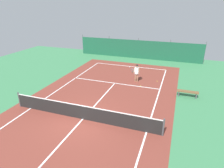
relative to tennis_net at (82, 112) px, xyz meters
The scene contains 10 objects.
ground_plane 0.51m from the tennis_net, ahead, with size 36.00×36.00×0.00m, color #387A4C.
court_surface 0.51m from the tennis_net, ahead, with size 11.02×26.60×0.01m.
tennis_net is the anchor object (origin of this frame).
back_fence 16.28m from the tennis_net, 90.00° to the left, with size 16.30×0.98×2.70m.
tennis_player 7.69m from the tennis_net, 76.77° to the left, with size 0.75×0.73×1.64m.
tennis_ball_near_player 12.68m from the tennis_net, 71.72° to the left, with size 0.07×0.07×0.07m, color #CCDB33.
tennis_ball_midcourt 6.93m from the tennis_net, 69.85° to the left, with size 0.07×0.07×0.07m, color #CCDB33.
tennis_ball_by_sideline 8.95m from the tennis_net, 66.03° to the left, with size 0.07×0.07×0.07m, color #CCDB33.
parked_car 18.63m from the tennis_net, 85.81° to the left, with size 2.13×4.26×1.68m.
courtside_bench 8.48m from the tennis_net, 41.93° to the left, with size 1.60×0.40×0.49m.
Camera 1 is at (5.35, -9.43, 6.91)m, focal length 31.28 mm.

